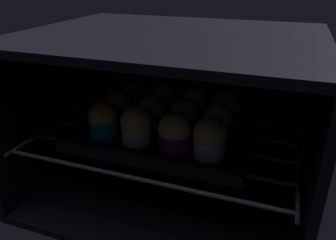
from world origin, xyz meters
TOP-DOWN VIEW (x-y plane):
  - oven_cavity at (0.00, 26.25)cm, footprint 59.00×47.00cm
  - oven_rack at (0.00, 22.00)cm, footprint 54.80×42.00cm
  - baking_tray at (0.00, 20.29)cm, footprint 36.80×29.35cm
  - muffin_row0_col0 at (-11.57, 13.06)cm, footprint 5.93×5.93cm
  - muffin_row0_col1 at (-4.05, 12.90)cm, footprint 6.15×6.15cm
  - muffin_row0_col2 at (4.06, 12.77)cm, footprint 6.22×6.22cm
  - muffin_row0_col3 at (10.99, 12.60)cm, footprint 6.33×6.33cm
  - muffin_row1_col0 at (-11.41, 19.91)cm, footprint 5.84×5.84cm
  - muffin_row1_col1 at (-3.73, 20.29)cm, footprint 6.23×6.23cm
  - muffin_row1_col2 at (3.74, 20.43)cm, footprint 5.84×5.84cm
  - muffin_row1_col3 at (10.94, 19.97)cm, footprint 5.84×5.84cm
  - muffin_row2_col0 at (-11.09, 27.61)cm, footprint 6.09×6.09cm
  - muffin_row2_col1 at (-3.72, 28.09)cm, footprint 6.00×6.00cm
  - muffin_row2_col2 at (3.67, 27.72)cm, footprint 5.97×5.97cm
  - muffin_row2_col3 at (11.05, 27.85)cm, footprint 6.10×6.10cm

SIDE VIEW (x-z plane):
  - oven_rack at x=0.00cm, z-range 13.20..14.00cm
  - baking_tray at x=0.00cm, z-range 13.58..15.78cm
  - oven_cavity at x=0.00cm, z-range -1.50..35.50cm
  - muffin_row0_col0 at x=-11.57cm, z-range 14.95..22.23cm
  - muffin_row2_col1 at x=-3.72cm, z-range 15.00..22.34cm
  - muffin_row0_col2 at x=4.06cm, z-range 14.83..22.53cm
  - muffin_row1_col1 at x=-3.73cm, z-range 14.73..22.63cm
  - muffin_row1_col2 at x=3.74cm, z-range 14.83..22.70cm
  - muffin_row0_col1 at x=-4.05cm, z-range 14.83..22.71cm
  - muffin_row2_col2 at x=3.67cm, z-range 15.00..22.57cm
  - muffin_row0_col3 at x=10.99cm, z-range 15.02..22.61cm
  - muffin_row1_col0 at x=-11.41cm, z-range 14.77..22.88cm
  - muffin_row2_col0 at x=-11.09cm, z-range 14.80..23.01cm
  - muffin_row1_col3 at x=10.94cm, z-range 15.06..22.78cm
  - muffin_row2_col3 at x=11.05cm, z-range 14.99..22.85cm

